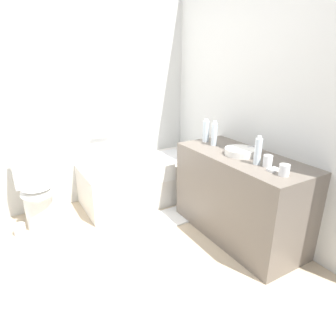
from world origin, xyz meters
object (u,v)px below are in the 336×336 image
at_px(drinking_glass_1, 268,161).
at_px(toilet_paper_roll, 20,230).
at_px(water_bottle_1, 258,151).
at_px(water_bottle_0, 206,131).
at_px(toilet, 36,192).
at_px(water_bottle_2, 214,134).
at_px(sink_basin, 240,152).
at_px(sink_faucet, 254,149).
at_px(bathtub, 143,179).
at_px(soap_dish, 273,170).
at_px(bath_mat, 170,217).
at_px(drinking_glass_0, 284,170).

xyz_separation_m(drinking_glass_1, toilet_paper_roll, (-1.83, 1.38, -0.82)).
bearing_deg(water_bottle_1, water_bottle_0, 85.85).
height_order(toilet, water_bottle_2, water_bottle_2).
distance_m(sink_basin, sink_faucet, 0.17).
bearing_deg(bathtub, water_bottle_1, -74.29).
bearing_deg(toilet, bathtub, 87.48).
height_order(water_bottle_1, drinking_glass_1, water_bottle_1).
distance_m(water_bottle_2, soap_dish, 0.80).
relative_size(bathtub, sink_basin, 5.18).
bearing_deg(toilet_paper_roll, sink_basin, -29.22).
relative_size(bathtub, water_bottle_2, 5.82).
height_order(sink_faucet, drinking_glass_1, drinking_glass_1).
distance_m(water_bottle_1, bath_mat, 1.29).
distance_m(sink_basin, bath_mat, 1.09).
bearing_deg(drinking_glass_0, bath_mat, 106.98).
xyz_separation_m(toilet, soap_dish, (1.58, -1.59, 0.47)).
relative_size(bathtub, soap_dish, 16.12).
distance_m(bathtub, water_bottle_1, 1.59).
xyz_separation_m(bathtub, soap_dish, (0.39, -1.56, 0.57)).
height_order(water_bottle_1, drinking_glass_0, water_bottle_1).
distance_m(sink_faucet, drinking_glass_1, 0.39).
height_order(water_bottle_0, bath_mat, water_bottle_0).
height_order(drinking_glass_0, toilet_paper_roll, drinking_glass_0).
bearing_deg(soap_dish, water_bottle_0, 86.53).
relative_size(drinking_glass_0, soap_dish, 0.98).
height_order(sink_basin, sink_faucet, sink_faucet).
bearing_deg(water_bottle_0, sink_faucet, -71.57).
xyz_separation_m(bathtub, toilet_paper_roll, (-1.41, -0.09, -0.21)).
xyz_separation_m(water_bottle_2, drinking_glass_1, (-0.01, -0.70, -0.07)).
height_order(sink_basin, water_bottle_0, water_bottle_0).
distance_m(bathtub, sink_basin, 1.35).
relative_size(soap_dish, bath_mat, 0.15).
distance_m(water_bottle_1, water_bottle_2, 0.62).
relative_size(water_bottle_2, toilet_paper_roll, 2.17).
xyz_separation_m(sink_faucet, soap_dish, (-0.23, -0.43, -0.02)).
relative_size(water_bottle_2, drinking_glass_0, 2.83).
bearing_deg(drinking_glass_1, water_bottle_1, 112.22).
bearing_deg(toilet, drinking_glass_0, 41.72).
xyz_separation_m(water_bottle_1, drinking_glass_0, (-0.01, -0.28, -0.07)).
height_order(toilet, sink_basin, sink_basin).
bearing_deg(bathtub, soap_dish, -76.04).
distance_m(sink_faucet, bath_mat, 1.17).
relative_size(water_bottle_0, water_bottle_2, 0.97).
distance_m(drinking_glass_0, soap_dish, 0.11).
relative_size(drinking_glass_1, bath_mat, 0.16).
bearing_deg(drinking_glass_0, sink_basin, 82.89).
relative_size(water_bottle_1, toilet_paper_roll, 2.11).
relative_size(sink_faucet, water_bottle_0, 0.63).
relative_size(water_bottle_2, bath_mat, 0.42).
xyz_separation_m(sink_basin, sink_faucet, (0.17, 0.00, -0.00)).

